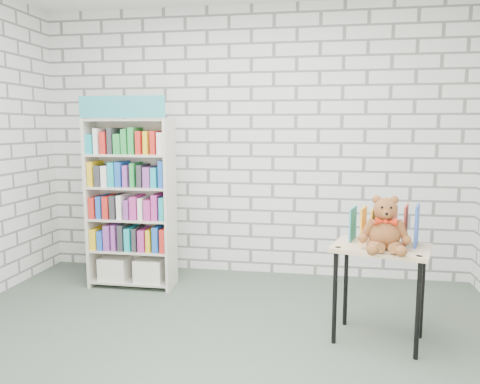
# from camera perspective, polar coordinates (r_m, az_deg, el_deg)

# --- Properties ---
(ground) EXTENTS (4.50, 4.50, 0.00)m
(ground) POSITION_cam_1_polar(r_m,az_deg,el_deg) (3.36, -3.84, -19.78)
(ground) COLOR #445044
(ground) RESTS_ON ground
(room_shell) EXTENTS (4.52, 4.02, 2.81)m
(room_shell) POSITION_cam_1_polar(r_m,az_deg,el_deg) (2.98, -4.16, 12.22)
(room_shell) COLOR silver
(room_shell) RESTS_ON ground
(bookshelf) EXTENTS (0.82, 0.32, 1.85)m
(bookshelf) POSITION_cam_1_polar(r_m,az_deg,el_deg) (4.66, -13.12, -1.17)
(bookshelf) COLOR beige
(bookshelf) RESTS_ON ground
(display_table) EXTENTS (0.76, 0.62, 0.72)m
(display_table) POSITION_cam_1_polar(r_m,az_deg,el_deg) (3.55, 16.75, -7.87)
(display_table) COLOR tan
(display_table) RESTS_ON ground
(table_books) EXTENTS (0.50, 0.32, 0.28)m
(table_books) POSITION_cam_1_polar(r_m,az_deg,el_deg) (3.60, 17.15, -3.77)
(table_books) COLOR teal
(table_books) RESTS_ON display_table
(teddy_bear) EXTENTS (0.35, 0.32, 0.38)m
(teddy_bear) POSITION_cam_1_polar(r_m,az_deg,el_deg) (3.38, 17.23, -4.26)
(teddy_bear) COLOR brown
(teddy_bear) RESTS_ON display_table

